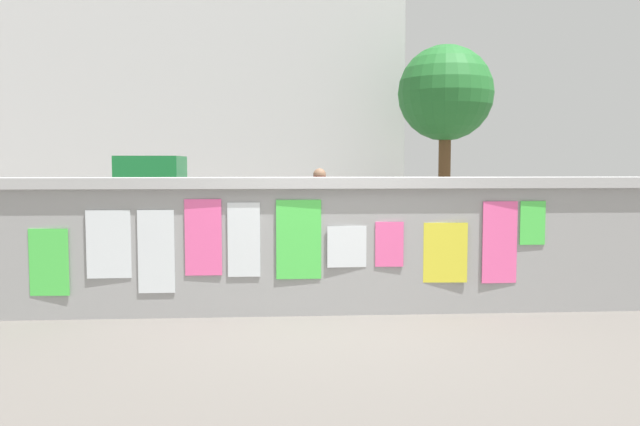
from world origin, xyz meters
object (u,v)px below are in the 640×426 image
Objects in this scene: person_walking at (320,205)px; bicycle_near at (509,249)px; auto_rickshaw_truck at (202,203)px; tree_roadside at (446,94)px; motorcycle at (364,249)px.

bicycle_near is at bearing -23.02° from person_walking.
tree_roadside reaches higher than auto_rickshaw_truck.
person_walking is at bearing 156.98° from bicycle_near.
auto_rickshaw_truck is 4.80m from motorcycle.
auto_rickshaw_truck is at bearing -141.55° from tree_roadside.
bicycle_near reaches higher than motorcycle.
motorcycle is at bearing -73.06° from person_walking.
bicycle_near is (2.35, 0.54, -0.10)m from motorcycle.
tree_roadside is (6.25, 4.97, 2.75)m from auto_rickshaw_truck.
bicycle_near is at bearing 12.96° from motorcycle.
tree_roadside reaches higher than motorcycle.
tree_roadside is (1.13, 8.32, 3.28)m from bicycle_near.
person_walking is (-0.54, 1.77, 0.52)m from motorcycle.
motorcycle is 1.13× the size of bicycle_near.
tree_roadside is (3.48, 8.86, 3.18)m from motorcycle.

